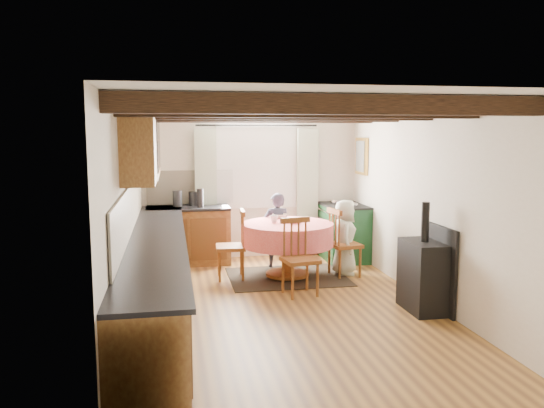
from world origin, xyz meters
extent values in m
cube|color=#A97834|center=(0.00, 0.00, 0.00)|extent=(3.60, 5.50, 0.00)
cube|color=white|center=(0.00, 0.00, 2.40)|extent=(3.60, 5.50, 0.00)
cube|color=silver|center=(0.00, 2.75, 1.20)|extent=(3.60, 0.00, 2.40)
cube|color=silver|center=(0.00, -2.75, 1.20)|extent=(3.60, 0.00, 2.40)
cube|color=silver|center=(-1.80, 0.00, 1.20)|extent=(0.00, 5.50, 2.40)
cube|color=silver|center=(1.80, 0.00, 1.20)|extent=(0.00, 5.50, 2.40)
cube|color=#3B2414|center=(0.00, -2.00, 2.31)|extent=(3.60, 0.16, 0.16)
cube|color=#3B2414|center=(0.00, -1.00, 2.31)|extent=(3.60, 0.16, 0.16)
cube|color=#3B2414|center=(0.00, 0.00, 2.31)|extent=(3.60, 0.16, 0.16)
cube|color=#3B2414|center=(0.00, 1.00, 2.31)|extent=(3.60, 0.16, 0.16)
cube|color=#3B2414|center=(0.00, 2.00, 2.31)|extent=(3.60, 0.16, 0.16)
cube|color=beige|center=(-1.78, 0.30, 1.20)|extent=(0.02, 4.50, 0.55)
cube|color=beige|center=(-1.00, 2.73, 1.20)|extent=(1.40, 0.02, 0.55)
cube|color=olive|center=(-1.50, 0.00, 0.44)|extent=(0.60, 5.30, 0.88)
cube|color=olive|center=(-1.05, 2.45, 0.44)|extent=(1.30, 0.60, 0.88)
cube|color=black|center=(-1.48, 0.00, 0.90)|extent=(0.64, 5.30, 0.04)
cube|color=black|center=(-1.05, 2.43, 0.90)|extent=(1.30, 0.64, 0.04)
cube|color=olive|center=(-1.63, 1.20, 1.95)|extent=(0.34, 1.80, 0.90)
cube|color=olive|center=(-1.63, -0.30, 1.90)|extent=(0.34, 0.90, 0.70)
cube|color=white|center=(0.10, 2.73, 1.60)|extent=(1.34, 0.03, 1.54)
cube|color=white|center=(0.10, 2.74, 1.60)|extent=(1.20, 0.01, 1.40)
cube|color=silver|center=(-0.75, 2.65, 1.10)|extent=(0.35, 0.10, 2.10)
cube|color=silver|center=(0.95, 2.65, 1.10)|extent=(0.35, 0.10, 2.10)
cylinder|color=black|center=(0.10, 2.65, 2.20)|extent=(2.00, 0.03, 0.03)
cube|color=gold|center=(1.77, 2.30, 1.70)|extent=(0.04, 0.50, 0.60)
cylinder|color=silver|center=(1.05, 2.72, 1.70)|extent=(0.30, 0.02, 0.30)
cube|color=black|center=(0.33, 1.33, 0.01)|extent=(1.68, 1.31, 0.01)
imported|color=#343549|center=(0.29, 1.93, 0.58)|extent=(0.43, 0.29, 1.17)
imported|color=beige|center=(1.19, 1.34, 0.56)|extent=(0.46, 0.61, 1.11)
imported|color=silver|center=(0.39, 1.35, 0.82)|extent=(0.31, 0.31, 0.05)
imported|color=silver|center=(0.30, 1.78, 0.83)|extent=(0.25, 0.25, 0.07)
imported|color=silver|center=(0.15, 1.43, 0.85)|extent=(0.16, 0.16, 0.10)
cylinder|color=#262628|center=(-1.21, 2.48, 1.05)|extent=(0.15, 0.15, 0.26)
cylinder|color=#262628|center=(-0.93, 2.57, 1.03)|extent=(0.20, 0.20, 0.22)
cylinder|color=#262628|center=(-0.86, 2.33, 1.07)|extent=(0.10, 0.10, 0.29)
camera|label=1|loc=(-1.30, -6.19, 2.10)|focal=35.91mm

